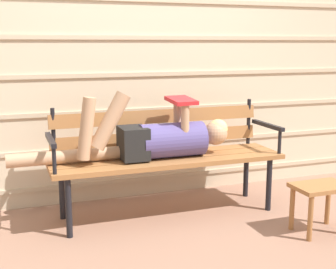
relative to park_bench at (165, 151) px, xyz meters
The scene contains 5 objects.
ground_plane 0.53m from the park_bench, 90.00° to the right, with size 12.00×12.00×0.00m, color #936B56.
house_siding 0.88m from the park_bench, 90.00° to the left, with size 5.39×0.08×2.46m.
park_bench is the anchor object (origin of this frame).
reclining_person 0.18m from the park_bench, 146.83° to the right, with size 1.69×0.27×0.54m.
footstool 1.21m from the park_bench, 40.53° to the right, with size 0.39×0.27×0.35m.
Camera 1 is at (-1.18, -3.20, 1.34)m, focal length 49.53 mm.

